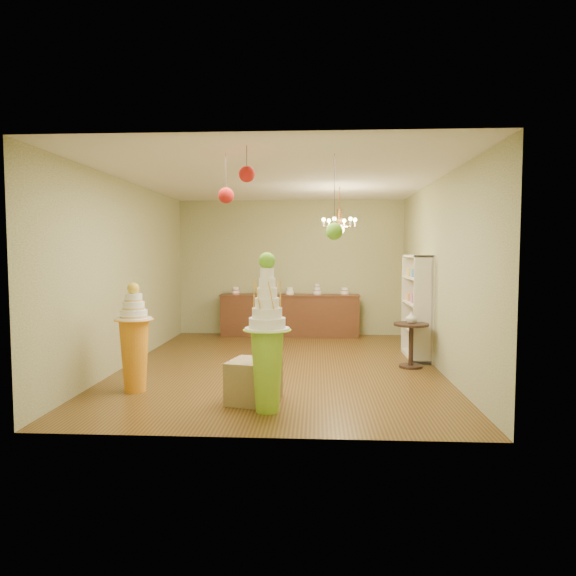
# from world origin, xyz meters

# --- Properties ---
(floor) EXTENTS (6.50, 6.50, 0.00)m
(floor) POSITION_xyz_m (0.00, 0.00, 0.00)
(floor) COLOR #563B17
(floor) RESTS_ON ground
(ceiling) EXTENTS (6.50, 6.50, 0.00)m
(ceiling) POSITION_xyz_m (0.00, 0.00, 3.00)
(ceiling) COLOR silver
(ceiling) RESTS_ON ground
(wall_back) EXTENTS (5.00, 0.04, 3.00)m
(wall_back) POSITION_xyz_m (0.00, 3.25, 1.50)
(wall_back) COLOR tan
(wall_back) RESTS_ON ground
(wall_front) EXTENTS (5.00, 0.04, 3.00)m
(wall_front) POSITION_xyz_m (0.00, -3.25, 1.50)
(wall_front) COLOR tan
(wall_front) RESTS_ON ground
(wall_left) EXTENTS (0.04, 6.50, 3.00)m
(wall_left) POSITION_xyz_m (-2.50, 0.00, 1.50)
(wall_left) COLOR tan
(wall_left) RESTS_ON ground
(wall_right) EXTENTS (0.04, 6.50, 3.00)m
(wall_right) POSITION_xyz_m (2.50, 0.00, 1.50)
(wall_right) COLOR tan
(wall_right) RESTS_ON ground
(pedestal_green) EXTENTS (0.68, 0.68, 1.84)m
(pedestal_green) POSITION_xyz_m (0.02, -2.40, 0.73)
(pedestal_green) COLOR #8EC82C
(pedestal_green) RESTS_ON floor
(pedestal_orange) EXTENTS (0.47, 0.47, 1.45)m
(pedestal_orange) POSITION_xyz_m (-1.82, -1.63, 0.61)
(pedestal_orange) COLOR orange
(pedestal_orange) RESTS_ON floor
(burlap_riser) EXTENTS (0.69, 0.69, 0.52)m
(burlap_riser) POSITION_xyz_m (-0.18, -2.04, 0.26)
(burlap_riser) COLOR #917E4F
(burlap_riser) RESTS_ON floor
(sideboard) EXTENTS (3.04, 0.54, 1.16)m
(sideboard) POSITION_xyz_m (0.00, 2.97, 0.48)
(sideboard) COLOR #522C1A
(sideboard) RESTS_ON floor
(shelving_unit) EXTENTS (0.33, 1.20, 1.80)m
(shelving_unit) POSITION_xyz_m (2.34, 0.80, 0.90)
(shelving_unit) COLOR beige
(shelving_unit) RESTS_ON floor
(round_table) EXTENTS (0.74, 0.74, 0.71)m
(round_table) POSITION_xyz_m (2.10, 0.00, 0.46)
(round_table) COLOR black
(round_table) RESTS_ON floor
(vase) EXTENTS (0.19, 0.19, 0.19)m
(vase) POSITION_xyz_m (2.10, 0.00, 0.81)
(vase) COLOR beige
(vase) RESTS_ON round_table
(pom_red_left) EXTENTS (0.18, 0.18, 0.58)m
(pom_red_left) POSITION_xyz_m (-0.48, -2.19, 2.51)
(pom_red_left) COLOR #3E332D
(pom_red_left) RESTS_ON ceiling
(pom_green_mid) EXTENTS (0.20, 0.20, 1.01)m
(pom_green_mid) POSITION_xyz_m (0.79, -2.11, 2.10)
(pom_green_mid) COLOR #3E332D
(pom_green_mid) RESTS_ON ceiling
(pom_red_right) EXTENTS (0.18, 0.18, 0.40)m
(pom_red_right) POSITION_xyz_m (-0.18, -2.61, 2.69)
(pom_red_right) COLOR #3E332D
(pom_red_right) RESTS_ON ceiling
(chandelier) EXTENTS (0.75, 0.75, 0.85)m
(chandelier) POSITION_xyz_m (0.99, 0.95, 2.30)
(chandelier) COLOR #D28A4A
(chandelier) RESTS_ON ceiling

